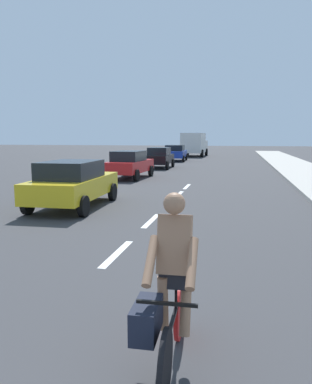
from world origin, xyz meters
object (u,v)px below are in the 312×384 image
object	(u,v)px
parked_car_black	(159,157)
parked_car_blue	(175,152)
parked_car_red	(130,164)
delivery_truck	(194,144)
parked_car_yellow	(73,183)
cyclist	(168,290)

from	to	relation	value
parked_car_black	parked_car_blue	distance (m)	8.50
parked_car_red	parked_car_blue	distance (m)	15.69
parked_car_red	parked_car_black	xyz separation A→B (m)	(0.22, 7.20, -0.00)
delivery_truck	parked_car_yellow	bearing A→B (deg)	-87.63
cyclist	parked_car_black	xyz separation A→B (m)	(-5.20, 23.98, 0.00)
parked_car_red	parked_car_black	distance (m)	7.20
parked_car_yellow	parked_car_black	distance (m)	16.06
parked_car_red	parked_car_blue	xyz separation A→B (m)	(-0.01, 15.69, 0.00)
delivery_truck	parked_car_red	bearing A→B (deg)	-89.25
parked_car_yellow	parked_car_blue	world-z (taller)	same
parked_car_red	parked_car_black	world-z (taller)	same
cyclist	parked_car_black	bearing A→B (deg)	-79.93
cyclist	parked_car_yellow	world-z (taller)	cyclist
cyclist	parked_car_black	distance (m)	24.54
parked_car_red	delivery_truck	xyz separation A→B (m)	(0.80, 24.75, 0.67)
parked_car_black	parked_car_blue	size ratio (longest dim) A/B	0.85
cyclist	parked_car_blue	size ratio (longest dim) A/B	0.40
parked_car_black	delivery_truck	world-z (taller)	delivery_truck
delivery_truck	parked_car_black	bearing A→B (deg)	-89.30
cyclist	parked_car_black	world-z (taller)	cyclist
parked_car_red	delivery_truck	world-z (taller)	delivery_truck
parked_car_blue	delivery_truck	world-z (taller)	delivery_truck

